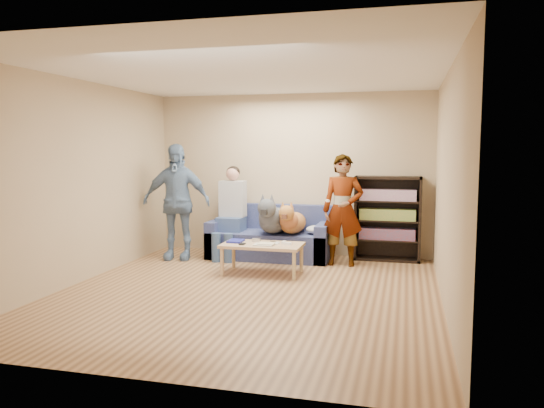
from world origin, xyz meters
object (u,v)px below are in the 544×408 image
(bookshelf, at_px, (388,217))
(dog_gray, at_px, (273,219))
(dog_tan, at_px, (292,221))
(person_standing_right, at_px, (343,210))
(person_standing_left, at_px, (176,202))
(coffee_table, at_px, (262,247))
(camera_silver, at_px, (256,240))
(notebook_blue, at_px, (236,241))
(person_seated, at_px, (231,209))
(sofa, at_px, (271,240))

(bookshelf, bearing_deg, dog_gray, -163.76)
(dog_gray, height_order, dog_tan, dog_gray)
(bookshelf, bearing_deg, person_standing_right, -140.22)
(person_standing_left, relative_size, dog_tan, 1.57)
(bookshelf, bearing_deg, coffee_table, -140.43)
(dog_tan, bearing_deg, person_standing_right, -4.35)
(person_standing_right, height_order, camera_silver, person_standing_right)
(person_standing_left, distance_m, dog_gray, 1.54)
(dog_tan, xyz_separation_m, coffee_table, (-0.22, -0.88, -0.24))
(notebook_blue, xyz_separation_m, dog_tan, (0.62, 0.83, 0.19))
(camera_silver, bearing_deg, person_seated, 127.56)
(coffee_table, bearing_deg, notebook_blue, 172.87)
(person_standing_right, distance_m, dog_gray, 1.08)
(notebook_blue, relative_size, sofa, 0.14)
(sofa, bearing_deg, person_seated, -168.45)
(person_standing_right, distance_m, notebook_blue, 1.65)
(person_standing_left, height_order, person_seated, person_standing_left)
(person_standing_left, relative_size, sofa, 0.95)
(notebook_blue, distance_m, camera_silver, 0.29)
(person_standing_left, xyz_separation_m, camera_silver, (1.44, -0.51, -0.45))
(dog_tan, height_order, coffee_table, dog_tan)
(notebook_blue, xyz_separation_m, camera_silver, (0.28, 0.07, 0.01))
(sofa, bearing_deg, person_standing_right, -13.88)
(person_standing_right, distance_m, coffee_table, 1.37)
(person_standing_left, bearing_deg, dog_tan, -0.50)
(person_standing_right, xyz_separation_m, coffee_table, (-1.00, -0.83, -0.45))
(person_standing_left, xyz_separation_m, notebook_blue, (1.16, -0.58, -0.47))
(camera_silver, xyz_separation_m, sofa, (-0.05, 0.99, -0.16))
(sofa, relative_size, dog_gray, 1.50)
(dog_gray, bearing_deg, camera_silver, -94.81)
(camera_silver, distance_m, person_seated, 1.14)
(person_standing_right, relative_size, notebook_blue, 6.32)
(sofa, bearing_deg, notebook_blue, -102.30)
(person_standing_left, distance_m, coffee_table, 1.77)
(person_seated, distance_m, bookshelf, 2.45)
(person_standing_left, relative_size, bookshelf, 1.38)
(dog_tan, distance_m, coffee_table, 0.94)
(person_standing_right, height_order, person_standing_left, person_standing_left)
(bookshelf, bearing_deg, dog_tan, -161.76)
(camera_silver, bearing_deg, sofa, 92.75)
(notebook_blue, xyz_separation_m, dog_gray, (0.34, 0.81, 0.22))
(person_standing_right, relative_size, person_standing_left, 0.91)
(camera_silver, bearing_deg, dog_gray, 85.19)
(person_standing_left, relative_size, coffee_table, 1.63)
(person_standing_right, distance_m, person_standing_left, 2.57)
(person_standing_left, relative_size, person_seated, 1.22)
(dog_gray, distance_m, dog_tan, 0.29)
(camera_silver, relative_size, sofa, 0.06)
(camera_silver, bearing_deg, dog_tan, 65.78)
(camera_silver, relative_size, bookshelf, 0.08)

